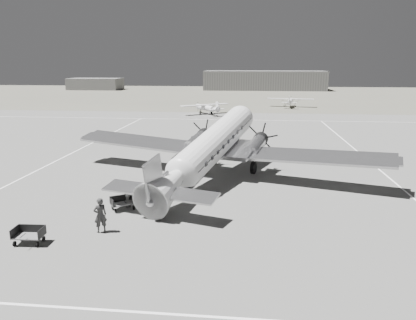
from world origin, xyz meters
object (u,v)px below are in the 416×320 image
object	(u,v)px
baggage_cart_near	(123,203)
ground_crew	(100,215)
passenger	(151,181)
light_plane_right	(290,102)
dc3_airliner	(211,149)
hangar_main	(264,80)
light_plane_left	(206,109)
shed_secondary	(96,84)
ramp_agent	(129,194)
baggage_cart_far	(29,236)

from	to	relation	value
baggage_cart_near	ground_crew	size ratio (longest dim) A/B	0.78
passenger	light_plane_right	bearing A→B (deg)	2.93
dc3_airliner	hangar_main	bearing A→B (deg)	103.32
dc3_airliner	light_plane_left	xyz separation A→B (m)	(-5.09, 43.37, -1.60)
baggage_cart_near	passenger	xyz separation A→B (m)	(1.03, 3.37, 0.52)
ground_crew	shed_secondary	bearing A→B (deg)	-104.93
dc3_airliner	light_plane_left	world-z (taller)	dc3_airliner
dc3_airliner	passenger	size ratio (longest dim) A/B	14.46
light_plane_left	baggage_cart_near	size ratio (longest dim) A/B	6.36
ramp_agent	passenger	xyz separation A→B (m)	(0.80, 2.63, 0.15)
shed_secondary	light_plane_left	size ratio (longest dim) A/B	1.83
dc3_airliner	baggage_cart_far	size ratio (longest dim) A/B	17.40
dc3_airliner	baggage_cart_near	size ratio (longest dim) A/B	17.80
light_plane_left	light_plane_right	xyz separation A→B (m)	(16.49, 14.38, 0.02)
ground_crew	ramp_agent	world-z (taller)	ground_crew
baggage_cart_near	ground_crew	bearing A→B (deg)	-126.10
light_plane_right	ground_crew	bearing A→B (deg)	-95.13
ramp_agent	passenger	distance (m)	2.75
shed_secondary	ramp_agent	bearing A→B (deg)	-67.89
baggage_cart_near	ramp_agent	world-z (taller)	ramp_agent
shed_secondary	light_plane_left	world-z (taller)	shed_secondary
baggage_cart_near	ramp_agent	bearing A→B (deg)	38.73
ground_crew	baggage_cart_near	bearing A→B (deg)	-128.03
light_plane_left	passenger	xyz separation A→B (m)	(1.16, -47.08, -0.07)
hangar_main	ground_crew	world-z (taller)	hangar_main
ground_crew	baggage_cart_far	bearing A→B (deg)	-5.99
passenger	baggage_cart_far	bearing A→B (deg)	170.74
baggage_cart_far	ground_crew	size ratio (longest dim) A/B	0.80
hangar_main	baggage_cart_far	world-z (taller)	hangar_main
hangar_main	light_plane_right	xyz separation A→B (m)	(3.88, -58.47, -2.26)
light_plane_left	baggage_cart_near	bearing A→B (deg)	-126.88
baggage_cart_near	ground_crew	world-z (taller)	ground_crew
hangar_main	passenger	xyz separation A→B (m)	(-11.45, -119.93, -2.35)
dc3_airliner	baggage_cart_near	bearing A→B (deg)	-108.01
dc3_airliner	light_plane_left	bearing A→B (deg)	113.71
ramp_agent	dc3_airliner	bearing A→B (deg)	-40.68
light_plane_left	light_plane_right	distance (m)	21.88
hangar_main	ramp_agent	distance (m)	123.20
shed_secondary	baggage_cart_near	xyz separation A→B (m)	(47.52, -118.31, -1.56)
baggage_cart_near	ground_crew	xyz separation A→B (m)	(-0.12, -3.58, 0.56)
shed_secondary	ground_crew	size ratio (longest dim) A/B	9.05
light_plane_right	baggage_cart_far	xyz separation A→B (m)	(-19.66, -70.27, -0.59)
baggage_cart_far	ground_crew	world-z (taller)	ground_crew
shed_secondary	ground_crew	xyz separation A→B (m)	(47.41, -121.89, -1.01)
hangar_main	passenger	bearing A→B (deg)	-95.45
shed_secondary	passenger	world-z (taller)	shed_secondary
light_plane_left	light_plane_right	bearing A→B (deg)	4.07
baggage_cart_far	shed_secondary	bearing A→B (deg)	106.96
hangar_main	light_plane_right	size ratio (longest dim) A/B	4.20
hangar_main	baggage_cart_near	xyz separation A→B (m)	(-12.48, -123.31, -2.86)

